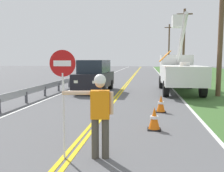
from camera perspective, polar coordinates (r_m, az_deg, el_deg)
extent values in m
cube|color=yellow|center=(20.55, 2.97, 0.18)|extent=(0.11, 110.00, 0.01)
cube|color=yellow|center=(20.54, 3.47, 0.17)|extent=(0.11, 110.00, 0.01)
cube|color=silver|center=(20.57, 13.27, 0.03)|extent=(0.12, 110.00, 0.01)
cube|color=silver|center=(21.15, -6.54, 0.31)|extent=(0.12, 110.00, 0.01)
cylinder|color=#474238|center=(5.43, -1.54, -12.00)|extent=(0.16, 0.16, 0.88)
cylinder|color=#474238|center=(5.44, -3.91, -11.98)|extent=(0.16, 0.16, 0.88)
cube|color=orange|center=(5.25, -2.76, -4.29)|extent=(0.43, 0.29, 0.60)
cylinder|color=beige|center=(5.25, -8.23, -1.57)|extent=(0.61, 0.17, 0.09)
cylinder|color=beige|center=(5.24, -0.14, -3.97)|extent=(0.09, 0.09, 0.48)
sphere|color=beige|center=(5.18, -2.79, 0.83)|extent=(0.22, 0.22, 0.22)
sphere|color=white|center=(5.18, -2.79, 1.38)|extent=(0.25, 0.25, 0.25)
cylinder|color=silver|center=(5.39, -11.12, -6.88)|extent=(0.04, 0.04, 1.85)
cylinder|color=#B71414|center=(5.26, -11.37, 5.16)|extent=(0.56, 0.03, 0.56)
cube|color=white|center=(5.24, -11.44, 5.15)|extent=(0.38, 0.01, 0.12)
cube|color=white|center=(15.60, 15.89, 2.51)|extent=(2.31, 4.60, 1.10)
cube|color=white|center=(19.00, 14.48, 3.91)|extent=(2.20, 2.10, 2.00)
cube|color=#1E2833|center=(20.02, 14.16, 4.88)|extent=(1.98, 0.06, 0.90)
cylinder|color=silver|center=(14.66, 16.47, 4.90)|extent=(0.56, 0.56, 0.24)
cylinder|color=silver|center=(16.29, 15.78, 10.26)|extent=(0.24, 3.36, 2.90)
cube|color=white|center=(18.02, 15.20, 14.21)|extent=(0.90, 0.90, 0.80)
cube|color=orange|center=(13.65, 12.14, 6.75)|extent=(0.60, 0.80, 0.59)
cylinder|color=black|center=(18.78, 11.34, 0.90)|extent=(0.32, 0.92, 0.92)
cylinder|color=black|center=(19.01, 17.55, 0.80)|extent=(0.32, 0.92, 0.92)
cylinder|color=black|center=(14.52, 12.34, -0.62)|extent=(0.32, 0.92, 0.92)
cylinder|color=black|center=(14.83, 20.30, -0.72)|extent=(0.32, 0.92, 0.92)
cube|color=black|center=(16.46, -4.04, 1.47)|extent=(1.99, 4.66, 0.92)
cube|color=#1E2833|center=(16.42, -4.06, 4.54)|extent=(1.71, 2.90, 0.84)
cube|color=#EAEACC|center=(14.12, -4.09, 0.91)|extent=(0.24, 0.07, 0.16)
cube|color=#EAEACC|center=(14.43, -8.34, 0.97)|extent=(0.24, 0.07, 0.16)
cylinder|color=black|center=(14.94, -2.28, -0.76)|extent=(0.30, 0.69, 0.68)
cylinder|color=black|center=(15.37, -8.27, -0.63)|extent=(0.30, 0.69, 0.68)
cylinder|color=black|center=(17.72, -0.35, 0.33)|extent=(0.30, 0.69, 0.68)
cylinder|color=black|center=(18.09, -5.47, 0.41)|extent=(0.30, 0.69, 0.68)
cylinder|color=brown|center=(15.69, 23.88, 12.18)|extent=(0.28, 0.28, 7.85)
cylinder|color=brown|center=(30.66, 16.26, 9.39)|extent=(0.28, 0.28, 8.02)
cube|color=brown|center=(31.06, 16.45, 15.68)|extent=(1.80, 0.14, 0.14)
cylinder|color=brown|center=(49.09, 13.02, 8.63)|extent=(0.28, 0.28, 8.84)
cube|color=brown|center=(49.42, 13.13, 13.06)|extent=(1.80, 0.14, 0.14)
cone|color=orange|center=(7.66, 9.74, -7.40)|extent=(0.36, 0.36, 0.70)
cylinder|color=white|center=(7.65, 9.75, -7.14)|extent=(0.25, 0.25, 0.08)
cube|color=black|center=(7.74, 9.70, -9.81)|extent=(0.40, 0.40, 0.03)
cone|color=orange|center=(10.22, 11.24, -4.02)|extent=(0.36, 0.36, 0.70)
cylinder|color=white|center=(10.21, 11.24, -3.83)|extent=(0.25, 0.25, 0.08)
cube|color=black|center=(10.28, 11.20, -5.86)|extent=(0.40, 0.40, 0.03)
cube|color=#9EA0A3|center=(18.12, -11.01, 1.01)|extent=(0.06, 32.00, 0.32)
cube|color=#4C4C51|center=(12.92, -19.23, -2.47)|extent=(0.10, 0.10, 0.55)
cube|color=#4C4C51|center=(14.97, -15.24, -1.21)|extent=(0.10, 0.10, 0.55)
cube|color=#4C4C51|center=(17.08, -12.23, -0.25)|extent=(0.10, 0.10, 0.55)
cube|color=#4C4C51|center=(19.23, -9.89, 0.49)|extent=(0.10, 0.10, 0.55)
cube|color=#4C4C51|center=(21.41, -8.02, 1.09)|extent=(0.10, 0.10, 0.55)
cube|color=#4C4C51|center=(23.60, -6.50, 1.57)|extent=(0.10, 0.10, 0.55)
cube|color=#4C4C51|center=(25.82, -5.23, 1.97)|extent=(0.10, 0.10, 0.55)
cube|color=#4C4C51|center=(28.04, -4.17, 2.31)|extent=(0.10, 0.10, 0.55)
cube|color=#4C4C51|center=(30.28, -3.26, 2.59)|extent=(0.10, 0.10, 0.55)
cube|color=#4C4C51|center=(32.52, -2.48, 2.84)|extent=(0.10, 0.10, 0.55)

